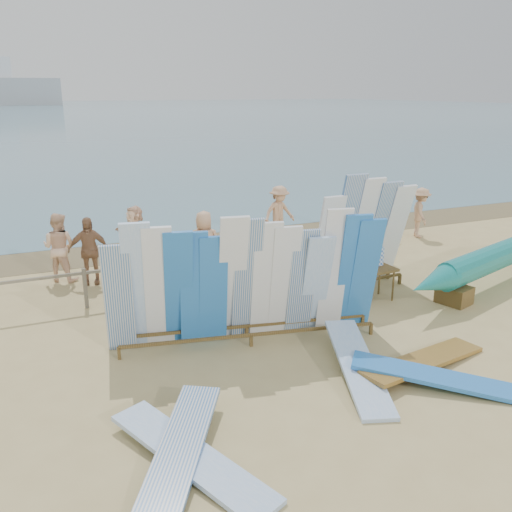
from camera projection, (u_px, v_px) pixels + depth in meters
name	position (u px, v px, depth m)	size (l,w,h in m)	color
ground	(219.00, 349.00, 9.95)	(160.00, 160.00, 0.00)	tan
ocean	(31.00, 111.00, 122.45)	(320.00, 240.00, 0.02)	slate
wet_sand_strip	(140.00, 248.00, 16.28)	(40.00, 2.60, 0.01)	brown
fence	(175.00, 269.00, 12.41)	(12.08, 0.08, 0.90)	gray
main_surfboard_rack	(249.00, 285.00, 9.91)	(5.10, 1.55, 2.54)	brown
side_surfboard_rack	(362.00, 237.00, 12.67)	(2.45, 0.86, 2.81)	brown
outrigger_canoe	(500.00, 257.00, 13.14)	(7.19, 2.82, 1.05)	brown
vendor_table	(373.00, 283.00, 12.14)	(0.96, 0.70, 1.23)	brown
flat_board_c	(423.00, 367.00, 9.31)	(0.56, 2.70, 0.07)	olive
flat_board_d	(436.00, 386.00, 8.70)	(0.56, 2.70, 0.07)	blue
flat_board_b	(357.00, 376.00, 9.01)	(0.56, 2.70, 0.07)	#91B8E9
flat_board_a	(191.00, 464.00, 6.89)	(0.56, 2.70, 0.07)	#91B8E9
flat_board_e	(179.00, 463.00, 6.90)	(0.56, 2.70, 0.07)	silver
beach_chair_left	(226.00, 270.00, 13.61)	(0.53, 0.55, 0.78)	red
beach_chair_right	(184.00, 264.00, 13.88)	(0.76, 0.78, 0.98)	red
stroller	(274.00, 251.00, 14.55)	(0.56, 0.77, 1.01)	red
beachgoer_4	(89.00, 251.00, 13.10)	(0.98, 0.42, 1.67)	#8C6042
beachgoer_9	(279.00, 213.00, 17.00)	(1.11, 0.46, 1.71)	tan
beachgoer_2	(59.00, 247.00, 13.29)	(0.83, 0.40, 1.72)	beige
beachgoer_10	(381.00, 209.00, 17.32)	(1.07, 0.46, 1.83)	#8C6042
beachgoer_5	(135.00, 235.00, 14.59)	(1.50, 0.49, 1.62)	beige
beachgoer_6	(205.00, 244.00, 13.65)	(0.82, 0.39, 1.68)	tan
beachgoer_extra_0	(420.00, 213.00, 17.30)	(1.03, 0.43, 1.60)	tan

